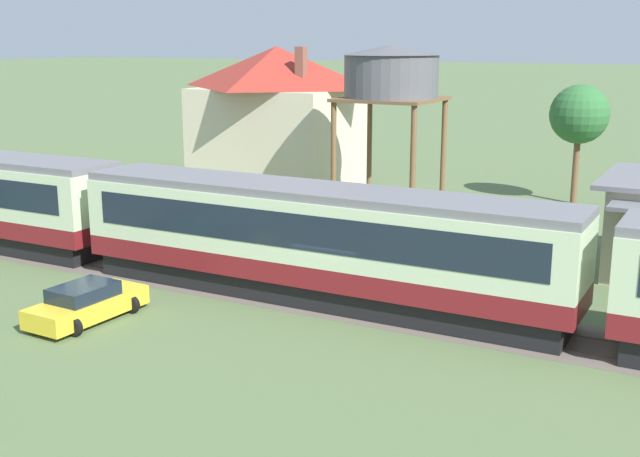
# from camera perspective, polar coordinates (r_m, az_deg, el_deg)

# --- Properties ---
(ground_plane) EXTENTS (600.00, 600.00, 0.00)m
(ground_plane) POSITION_cam_1_polar(r_m,az_deg,el_deg) (29.36, 1.25, -5.60)
(ground_plane) COLOR #566B42
(passenger_train) EXTENTS (60.24, 3.21, 4.28)m
(passenger_train) POSITION_cam_1_polar(r_m,az_deg,el_deg) (29.47, 0.16, -0.72)
(passenger_train) COLOR maroon
(passenger_train) RESTS_ON ground_plane
(railway_track) EXTENTS (114.28, 3.60, 0.04)m
(railway_track) POSITION_cam_1_polar(r_m,az_deg,el_deg) (28.01, 10.79, -6.78)
(railway_track) COLOR #665B51
(railway_track) RESTS_ON ground_plane
(station_house_red_roof) EXTENTS (9.99, 7.95, 9.08)m
(station_house_red_roof) POSITION_cam_1_polar(r_m,az_deg,el_deg) (51.17, -3.06, 7.90)
(station_house_red_roof) COLOR beige
(station_house_red_roof) RESTS_ON ground_plane
(water_tower) EXTENTS (5.01, 5.01, 9.24)m
(water_tower) POSITION_cam_1_polar(r_m,az_deg,el_deg) (41.38, 5.09, 10.79)
(water_tower) COLOR brown
(water_tower) RESTS_ON ground_plane
(parked_car_yellow) EXTENTS (2.28, 4.38, 1.31)m
(parked_car_yellow) POSITION_cam_1_polar(r_m,az_deg,el_deg) (28.96, -16.27, -5.13)
(parked_car_yellow) COLOR yellow
(parked_car_yellow) RESTS_ON ground_plane
(yard_tree_0) EXTENTS (3.42, 3.42, 6.98)m
(yard_tree_0) POSITION_cam_1_polar(r_m,az_deg,el_deg) (49.13, 17.97, 7.69)
(yard_tree_0) COLOR brown
(yard_tree_0) RESTS_ON ground_plane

